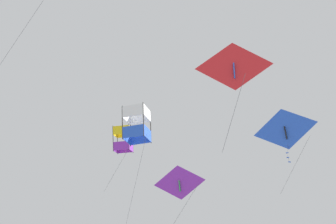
% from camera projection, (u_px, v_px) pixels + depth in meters
% --- Properties ---
extents(kite_box_low_drifter, '(1.56, 1.80, 9.90)m').
position_uv_depth(kite_box_low_drifter, '(137.00, 125.00, 31.75)').
color(kite_box_low_drifter, white).
extents(kite_box_upper_right, '(1.84, 1.80, 5.37)m').
position_uv_depth(kite_box_upper_right, '(123.00, 139.00, 37.70)').
color(kite_box_upper_right, yellow).
extents(kite_delta_near_left, '(2.25, 0.94, 4.53)m').
position_uv_depth(kite_delta_near_left, '(234.00, 67.00, 20.16)').
color(kite_delta_near_left, red).
extents(kite_delta_highest, '(3.19, 1.91, 5.93)m').
position_uv_depth(kite_delta_highest, '(285.00, 130.00, 34.16)').
color(kite_delta_highest, blue).
extents(kite_delta_near_right, '(3.08, 1.89, 6.00)m').
position_uv_depth(kite_delta_near_right, '(180.00, 183.00, 32.24)').
color(kite_delta_near_right, purple).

